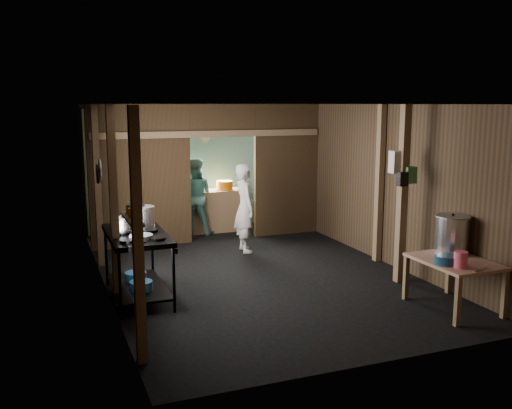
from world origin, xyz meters
name	(u,v)px	position (x,y,z in m)	size (l,w,h in m)	color
floor	(251,271)	(0.00, 0.00, 0.00)	(4.50, 7.00, 0.00)	black
ceiling	(251,104)	(0.00, 0.00, 2.60)	(4.50, 7.00, 0.00)	#4A4640
wall_back	(193,166)	(0.00, 3.50, 1.30)	(4.50, 0.00, 2.60)	#422E1B
wall_front	(378,240)	(0.00, -3.50, 1.30)	(4.50, 0.00, 2.60)	#422E1B
wall_left	(101,198)	(-2.25, 0.00, 1.30)	(0.00, 7.00, 2.60)	#422E1B
wall_right	(376,182)	(2.25, 0.00, 1.30)	(0.00, 7.00, 2.60)	#422E1B
partition_left	(140,177)	(-1.32, 2.20, 1.30)	(1.85, 0.10, 2.60)	#3E2C15
partition_right	(286,170)	(1.57, 2.20, 1.30)	(1.35, 0.10, 2.60)	#3E2C15
partition_header	(222,120)	(0.25, 2.20, 2.30)	(1.30, 0.10, 0.60)	#3E2C15
turquoise_panel	(194,169)	(0.00, 3.44, 1.25)	(4.40, 0.06, 2.50)	#6FA5A0
back_counter	(215,211)	(0.30, 2.95, 0.42)	(1.20, 0.50, 0.85)	brown
wall_clock	(205,138)	(0.25, 3.40, 1.90)	(0.20, 0.20, 0.03)	beige
post_left_a	(138,239)	(-2.18, -2.60, 1.30)	(0.10, 0.12, 2.60)	brown
post_left_b	(114,208)	(-2.18, -0.80, 1.30)	(0.10, 0.12, 2.60)	brown
post_left_c	(98,187)	(-2.18, 1.20, 1.30)	(0.10, 0.12, 2.60)	brown
post_right	(379,184)	(2.18, -0.20, 1.30)	(0.10, 0.12, 2.60)	brown
post_free	(402,195)	(1.85, -1.30, 1.30)	(0.12, 0.12, 2.60)	brown
cross_beam	(211,134)	(0.00, 2.15, 2.05)	(4.40, 0.12, 0.12)	brown
pan_lid_big	(100,170)	(-2.21, 0.40, 1.65)	(0.34, 0.34, 0.03)	gray
pan_lid_small	(97,174)	(-2.21, 0.80, 1.55)	(0.30, 0.30, 0.03)	black
wall_shelf	(132,219)	(-2.15, -2.10, 1.40)	(0.14, 0.80, 0.03)	brown
jar_white	(136,217)	(-2.15, -2.35, 1.47)	(0.07, 0.07, 0.10)	beige
jar_yellow	(132,213)	(-2.15, -2.10, 1.47)	(0.08, 0.08, 0.10)	#CD6407
jar_green	(129,209)	(-2.15, -1.88, 1.47)	(0.06, 0.06, 0.10)	#3B7739
bag_white	(398,162)	(1.80, -1.22, 1.78)	(0.22, 0.15, 0.32)	beige
bag_green	(410,175)	(1.92, -1.36, 1.60)	(0.16, 0.12, 0.24)	#3B7739
bag_black	(402,179)	(1.78, -1.38, 1.55)	(0.14, 0.10, 0.20)	black
gas_range	(138,266)	(-1.88, -0.64, 0.46)	(0.79, 1.54, 0.91)	black
prep_table	(453,284)	(1.83, -2.49, 0.32)	(0.79, 1.09, 0.65)	tan
stove_pot_large	(144,217)	(-1.71, -0.28, 1.04)	(0.30, 0.30, 0.31)	silver
stove_pot_med	(122,226)	(-2.05, -0.55, 1.00)	(0.26, 0.26, 0.22)	silver
stove_saucepan	(118,223)	(-2.05, -0.14, 0.96)	(0.17, 0.17, 0.11)	silver
frying_pan	(141,237)	(-1.88, -0.99, 0.94)	(0.30, 0.52, 0.07)	gray
blue_tub_front	(141,286)	(-1.88, -0.85, 0.24)	(0.30, 0.30, 0.12)	navy
blue_tub_back	(136,276)	(-1.88, -0.41, 0.24)	(0.30, 0.30, 0.12)	navy
stock_pot	(452,235)	(2.02, -2.19, 0.89)	(0.45, 0.45, 0.53)	silver
wash_basin	(447,260)	(1.61, -2.61, 0.70)	(0.30, 0.30, 0.11)	navy
pink_bucket	(461,260)	(1.66, -2.79, 0.75)	(0.17, 0.17, 0.20)	#ED5477
knife	(481,269)	(1.83, -2.96, 0.65)	(0.30, 0.04, 0.01)	silver
yellow_tub	(225,185)	(0.52, 2.95, 0.94)	(0.33, 0.33, 0.19)	#CD6407
red_cup	(202,188)	(0.05, 2.95, 0.91)	(0.11, 0.11, 0.13)	#BC3512
cook	(245,208)	(0.33, 1.18, 0.79)	(0.57, 0.38, 1.57)	beige
worker_back	(195,197)	(-0.16, 2.80, 0.77)	(0.75, 0.58, 1.54)	slate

